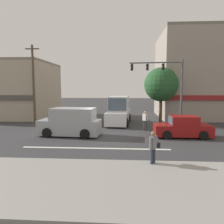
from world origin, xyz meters
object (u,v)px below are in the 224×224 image
street_tree (161,85)px  van_crossing_leftbound (71,123)px  utility_pole_near_left (33,83)px  box_truck_waiting_far (119,111)px  sedan_crossing_rightbound (183,128)px  pedestrian_foreground_with_bag (153,147)px  pedestrian_mid_crossing (145,120)px  traffic_light_mast (167,81)px

street_tree → van_crossing_leftbound: size_ratio=1.21×
utility_pole_near_left → box_truck_waiting_far: utility_pole_near_left is taller
sedan_crossing_rightbound → pedestrian_foreground_with_bag: bearing=-114.9°
pedestrian_mid_crossing → van_crossing_leftbound: bearing=-158.3°
utility_pole_near_left → pedestrian_foreground_with_bag: utility_pole_near_left is taller
street_tree → utility_pole_near_left: 13.03m
street_tree → utility_pole_near_left: bearing=-176.1°
traffic_light_mast → pedestrian_mid_crossing: size_ratio=3.71×
van_crossing_leftbound → pedestrian_mid_crossing: van_crossing_leftbound is taller
street_tree → pedestrian_mid_crossing: size_ratio=3.42×
van_crossing_leftbound → pedestrian_mid_crossing: 6.24m
box_truck_waiting_far → sedan_crossing_rightbound: bearing=-50.1°
pedestrian_foreground_with_bag → pedestrian_mid_crossing: (0.34, 8.56, -0.00)m
pedestrian_foreground_with_bag → pedestrian_mid_crossing: 8.57m
street_tree → box_truck_waiting_far: 5.12m
box_truck_waiting_far → pedestrian_foreground_with_bag: box_truck_waiting_far is taller
utility_pole_near_left → pedestrian_foreground_with_bag: (10.69, -11.92, -3.15)m
utility_pole_near_left → box_truck_waiting_far: (8.68, 0.28, -2.85)m
traffic_light_mast → pedestrian_mid_crossing: traffic_light_mast is taller
van_crossing_leftbound → sedan_crossing_rightbound: 8.38m
box_truck_waiting_far → street_tree: bearing=8.0°
street_tree → pedestrian_mid_crossing: bearing=-114.8°
box_truck_waiting_far → pedestrian_foreground_with_bag: (2.01, -12.19, -0.30)m
traffic_light_mast → sedan_crossing_rightbound: size_ratio=1.51×
street_tree → sedan_crossing_rightbound: street_tree is taller
pedestrian_foreground_with_bag → street_tree: bearing=79.8°
pedestrian_mid_crossing → sedan_crossing_rightbound: bearing=-41.3°
traffic_light_mast → street_tree: bearing=95.8°
van_crossing_leftbound → sedan_crossing_rightbound: size_ratio=1.15×
pedestrian_mid_crossing → traffic_light_mast: bearing=44.6°
box_truck_waiting_far → sedan_crossing_rightbound: (4.93, -5.90, -0.54)m
sedan_crossing_rightbound → traffic_light_mast: bearing=95.3°
box_truck_waiting_far → sedan_crossing_rightbound: size_ratio=1.39×
utility_pole_near_left → box_truck_waiting_far: 9.14m
pedestrian_mid_crossing → pedestrian_foreground_with_bag: bearing=-92.3°
street_tree → traffic_light_mast: traffic_light_mast is taller
street_tree → van_crossing_leftbound: bearing=-139.8°
street_tree → sedan_crossing_rightbound: bearing=-84.6°
utility_pole_near_left → sedan_crossing_rightbound: utility_pole_near_left is taller
utility_pole_near_left → sedan_crossing_rightbound: 15.12m
sedan_crossing_rightbound → pedestrian_foreground_with_bag: 6.95m
pedestrian_mid_crossing → box_truck_waiting_far: bearing=122.9°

